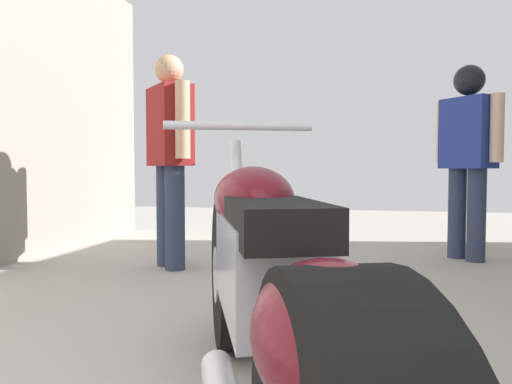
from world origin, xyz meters
name	(u,v)px	position (x,y,z in m)	size (l,w,h in m)	color
ground_plane	(309,312)	(0.00, 3.02, 0.00)	(14.51, 14.51, 0.00)	#A8A399
motorcycle_maroon_cruiser	(266,299)	(0.01, 1.63, 0.45)	(1.05, 2.17, 1.05)	black
mechanic_in_blue	(170,148)	(-1.29, 4.08, 1.01)	(0.56, 0.61, 1.79)	#2D3851
mechanic_with_helmet	(468,144)	(1.25, 4.98, 1.07)	(0.54, 0.60, 1.78)	#2D3851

